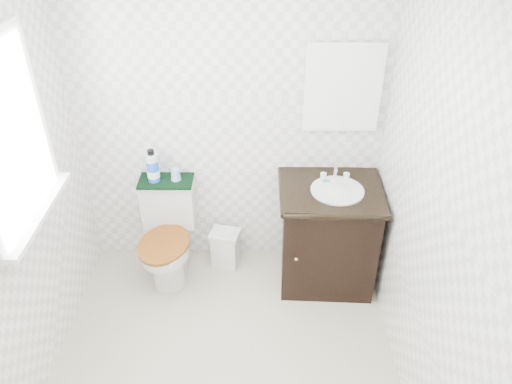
{
  "coord_description": "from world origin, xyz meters",
  "views": [
    {
      "loc": [
        0.21,
        -2.0,
        2.72
      ],
      "look_at": [
        0.19,
        0.75,
        0.89
      ],
      "focal_mm": 35.0,
      "sensor_mm": 36.0,
      "label": 1
    }
  ],
  "objects_px": {
    "trash_bin": "(225,248)",
    "vanity": "(328,233)",
    "mouthwash_bottle": "(153,167)",
    "cup": "(176,174)",
    "toilet": "(169,237)"
  },
  "relations": [
    {
      "from": "trash_bin",
      "to": "cup",
      "type": "distance_m",
      "value": 0.74
    },
    {
      "from": "mouthwash_bottle",
      "to": "cup",
      "type": "bearing_deg",
      "value": 4.53
    },
    {
      "from": "vanity",
      "to": "cup",
      "type": "distance_m",
      "value": 1.2
    },
    {
      "from": "mouthwash_bottle",
      "to": "toilet",
      "type": "bearing_deg",
      "value": -54.1
    },
    {
      "from": "cup",
      "to": "vanity",
      "type": "bearing_deg",
      "value": -9.74
    },
    {
      "from": "vanity",
      "to": "trash_bin",
      "type": "xyz_separation_m",
      "value": [
        -0.78,
        0.14,
        -0.27
      ]
    },
    {
      "from": "toilet",
      "to": "cup",
      "type": "xyz_separation_m",
      "value": [
        0.08,
        0.13,
        0.48
      ]
    },
    {
      "from": "mouthwash_bottle",
      "to": "cup",
      "type": "height_order",
      "value": "mouthwash_bottle"
    },
    {
      "from": "toilet",
      "to": "vanity",
      "type": "bearing_deg",
      "value": -3.2
    },
    {
      "from": "vanity",
      "to": "trash_bin",
      "type": "bearing_deg",
      "value": 169.6
    },
    {
      "from": "vanity",
      "to": "trash_bin",
      "type": "distance_m",
      "value": 0.84
    },
    {
      "from": "trash_bin",
      "to": "vanity",
      "type": "bearing_deg",
      "value": -10.4
    },
    {
      "from": "mouthwash_bottle",
      "to": "cup",
      "type": "distance_m",
      "value": 0.17
    },
    {
      "from": "vanity",
      "to": "trash_bin",
      "type": "height_order",
      "value": "vanity"
    },
    {
      "from": "mouthwash_bottle",
      "to": "cup",
      "type": "xyz_separation_m",
      "value": [
        0.16,
        0.01,
        -0.07
      ]
    }
  ]
}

